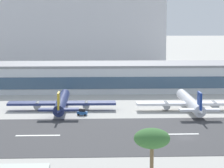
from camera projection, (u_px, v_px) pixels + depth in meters
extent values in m
plane|color=#B2AFA8|center=(186.00, 138.00, 134.05)|extent=(1400.00, 1400.00, 0.00)
cube|color=#38383A|center=(183.00, 134.00, 138.31)|extent=(800.00, 43.90, 0.08)
cube|color=white|center=(38.00, 135.00, 136.63)|extent=(12.00, 1.20, 0.01)
cube|color=white|center=(177.00, 134.00, 138.24)|extent=(12.00, 1.20, 0.01)
cube|color=silver|center=(119.00, 78.00, 220.49)|extent=(197.38, 25.75, 10.77)
cube|color=#38516B|center=(121.00, 83.00, 207.66)|extent=(191.46, 0.30, 4.85)
cube|color=gray|center=(120.00, 64.00, 219.70)|extent=(199.36, 26.01, 1.00)
cube|color=#BCBCC1|center=(63.00, 33.00, 310.20)|extent=(123.57, 26.60, 43.92)
cylinder|color=navy|center=(62.00, 102.00, 174.19)|extent=(3.86, 35.85, 3.58)
sphere|color=navy|center=(65.00, 94.00, 191.93)|extent=(3.40, 3.40, 3.40)
cone|color=navy|center=(58.00, 112.00, 156.45)|extent=(3.27, 6.47, 3.22)
cube|color=navy|center=(62.00, 103.00, 173.52)|extent=(36.94, 5.65, 0.79)
cylinder|color=gray|center=(86.00, 105.00, 173.90)|extent=(2.37, 5.03, 2.33)
cylinder|color=gray|center=(38.00, 105.00, 173.32)|extent=(2.37, 5.03, 2.33)
cube|color=navy|center=(59.00, 110.00, 157.82)|extent=(12.57, 3.05, 0.63)
cube|color=gold|center=(59.00, 102.00, 157.48)|extent=(0.61, 4.84, 5.73)
cylinder|color=black|center=(62.00, 109.00, 172.72)|extent=(0.64, 0.64, 0.99)
cylinder|color=white|center=(190.00, 102.00, 173.68)|extent=(4.39, 36.83, 3.68)
sphere|color=white|center=(181.00, 94.00, 191.90)|extent=(3.49, 3.49, 3.49)
cone|color=white|center=(200.00, 112.00, 155.47)|extent=(3.44, 6.68, 3.31)
cube|color=white|center=(190.00, 103.00, 173.00)|extent=(36.90, 6.23, 0.81)
cylinder|color=gray|center=(214.00, 105.00, 173.28)|extent=(2.49, 5.19, 2.39)
cylinder|color=gray|center=(166.00, 105.00, 172.90)|extent=(2.49, 5.19, 2.39)
cube|color=white|center=(199.00, 110.00, 156.88)|extent=(12.57, 3.28, 0.65)
cube|color=navy|center=(200.00, 102.00, 156.54)|extent=(0.69, 4.97, 5.88)
cylinder|color=black|center=(191.00, 110.00, 172.17)|extent=(0.66, 0.66, 1.01)
cube|color=#23569E|center=(82.00, 113.00, 164.63)|extent=(3.50, 2.35, 1.00)
cube|color=black|center=(82.00, 110.00, 164.50)|extent=(2.18, 1.72, 0.90)
cylinder|color=black|center=(85.00, 115.00, 163.69)|extent=(0.65, 0.42, 0.60)
cylinder|color=black|center=(86.00, 114.00, 165.24)|extent=(0.65, 0.42, 0.60)
cylinder|color=black|center=(78.00, 115.00, 164.15)|extent=(0.65, 0.42, 0.60)
cylinder|color=black|center=(80.00, 114.00, 165.70)|extent=(0.65, 0.42, 0.60)
ellipsoid|color=#386B33|center=(152.00, 138.00, 82.19)|extent=(5.93, 5.93, 3.26)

